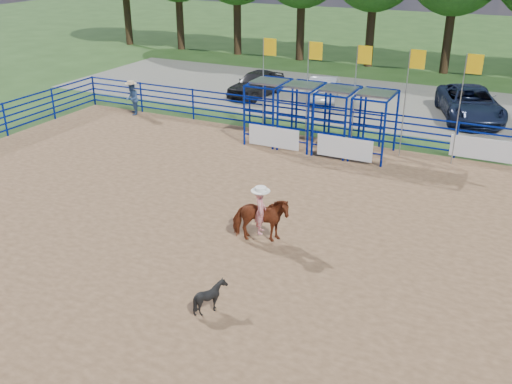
# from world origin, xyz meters

# --- Properties ---
(ground) EXTENTS (120.00, 120.00, 0.00)m
(ground) POSITION_xyz_m (0.00, 0.00, 0.00)
(ground) COLOR #305120
(ground) RESTS_ON ground
(arena_dirt) EXTENTS (30.00, 20.00, 0.02)m
(arena_dirt) POSITION_xyz_m (0.00, 0.00, 0.01)
(arena_dirt) COLOR #856242
(arena_dirt) RESTS_ON ground
(gravel_strip) EXTENTS (40.00, 10.00, 0.01)m
(gravel_strip) POSITION_xyz_m (0.00, 17.00, 0.01)
(gravel_strip) COLOR slate
(gravel_strip) RESTS_ON ground
(horse_and_rider) EXTENTS (1.78, 1.23, 2.32)m
(horse_and_rider) POSITION_xyz_m (-0.94, 0.56, 0.83)
(horse_and_rider) COLOR maroon
(horse_and_rider) RESTS_ON arena_dirt
(calf) EXTENTS (0.86, 0.80, 0.78)m
(calf) POSITION_xyz_m (-0.52, -2.97, 0.41)
(calf) COLOR black
(calf) RESTS_ON arena_dirt
(spectator_cowboy) EXTENTS (0.93, 0.97, 1.63)m
(spectator_cowboy) POSITION_xyz_m (-12.10, 9.40, 0.84)
(spectator_cowboy) COLOR navy
(spectator_cowboy) RESTS_ON arena_dirt
(car_a) EXTENTS (2.12, 4.21, 1.38)m
(car_a) POSITION_xyz_m (-8.29, 15.39, 0.70)
(car_a) COLOR black
(car_a) RESTS_ON gravel_strip
(car_b) EXTENTS (2.37, 4.27, 1.33)m
(car_b) POSITION_xyz_m (-4.64, 16.14, 0.68)
(car_b) COLOR gray
(car_b) RESTS_ON gravel_strip
(car_c) EXTENTS (4.09, 5.91, 1.50)m
(car_c) POSITION_xyz_m (2.78, 15.89, 0.76)
(car_c) COLOR #141C33
(car_c) RESTS_ON gravel_strip
(perimeter_fence) EXTENTS (30.10, 20.10, 1.50)m
(perimeter_fence) POSITION_xyz_m (0.00, 0.00, 0.75)
(perimeter_fence) COLOR #061C8E
(perimeter_fence) RESTS_ON ground
(chute_assembly) EXTENTS (19.32, 2.41, 4.20)m
(chute_assembly) POSITION_xyz_m (-1.90, 8.84, 1.26)
(chute_assembly) COLOR #061C8E
(chute_assembly) RESTS_ON ground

